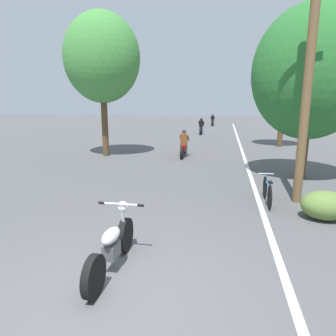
{
  "coord_description": "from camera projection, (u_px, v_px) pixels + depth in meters",
  "views": [
    {
      "loc": [
        1.48,
        -3.58,
        2.76
      ],
      "look_at": [
        -0.08,
        4.7,
        0.9
      ],
      "focal_mm": 32.0,
      "sensor_mm": 36.0,
      "label": 1
    }
  ],
  "objects": [
    {
      "name": "lane_stripe_edge",
      "position": [
        243.0,
        155.0,
        16.03
      ],
      "size": [
        0.14,
        48.0,
        0.01
      ],
      "primitive_type": "cube",
      "color": "white",
      "rests_on": "ground"
    },
    {
      "name": "motorcycle_rider_mid",
      "position": [
        201.0,
        128.0,
        26.25
      ],
      "size": [
        0.5,
        2.1,
        1.42
      ],
      "color": "black",
      "rests_on": "ground"
    },
    {
      "name": "motorcycle_foreground",
      "position": [
        113.0,
        246.0,
        4.97
      ],
      "size": [
        0.83,
        2.04,
        1.01
      ],
      "color": "black",
      "rests_on": "ground"
    },
    {
      "name": "roadside_bush",
      "position": [
        325.0,
        205.0,
        7.13
      ],
      "size": [
        1.1,
        0.88,
        0.7
      ],
      "color": "#5B7A38",
      "rests_on": "ground"
    },
    {
      "name": "bicycle_parked",
      "position": [
        267.0,
        191.0,
        8.29
      ],
      "size": [
        0.44,
        1.63,
        0.75
      ],
      "color": "black",
      "rests_on": "ground"
    },
    {
      "name": "roadside_tree_right_far",
      "position": [
        285.0,
        76.0,
        18.1
      ],
      "size": [
        3.25,
        2.93,
        6.2
      ],
      "color": "#513A23",
      "rests_on": "ground"
    },
    {
      "name": "motorcycle_rider_far",
      "position": [
        213.0,
        121.0,
        35.79
      ],
      "size": [
        0.5,
        2.09,
        1.38
      ],
      "color": "black",
      "rests_on": "ground"
    },
    {
      "name": "ground_plane",
      "position": [
        113.0,
        299.0,
        4.29
      ],
      "size": [
        120.0,
        120.0,
        0.0
      ],
      "primitive_type": "plane",
      "color": "#515154"
    },
    {
      "name": "roadside_tree_right_near",
      "position": [
        311.0,
        73.0,
        10.32
      ],
      "size": [
        4.0,
        3.6,
        6.05
      ],
      "color": "#513A23",
      "rests_on": "ground"
    },
    {
      "name": "motorcycle_rider_lead",
      "position": [
        184.0,
        146.0,
        15.41
      ],
      "size": [
        0.5,
        2.06,
        1.41
      ],
      "color": "black",
      "rests_on": "ground"
    },
    {
      "name": "roadside_tree_left",
      "position": [
        102.0,
        58.0,
        14.76
      ],
      "size": [
        3.8,
        3.42,
        7.09
      ],
      "color": "#513A23",
      "rests_on": "ground"
    },
    {
      "name": "utility_pole",
      "position": [
        309.0,
        69.0,
        7.71
      ],
      "size": [
        1.1,
        0.24,
        7.01
      ],
      "color": "brown",
      "rests_on": "ground"
    }
  ]
}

